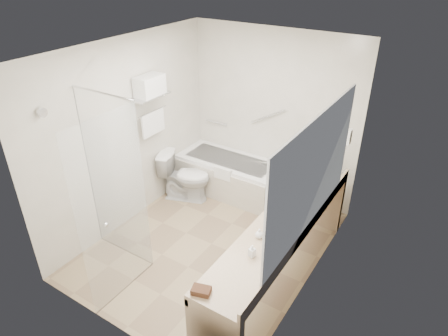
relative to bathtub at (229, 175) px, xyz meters
The scene contains 25 objects.
floor 1.36m from the bathtub, 68.05° to the right, with size 3.20×3.20×0.00m, color #9B8560.
ceiling 2.59m from the bathtub, 68.05° to the right, with size 2.60×3.20×0.10m, color white.
wall_back 1.15m from the bathtub, 35.84° to the left, with size 2.60×0.10×2.50m, color beige.
wall_front 3.04m from the bathtub, 80.02° to the right, with size 2.60×0.10×2.50m, color beige.
wall_left 1.77m from the bathtub, 122.86° to the right, with size 0.10×3.20×2.50m, color beige.
wall_right 2.39m from the bathtub, 34.55° to the right, with size 0.10×3.20×2.50m, color beige.
bathtub is the anchor object (origin of this frame).
grab_bar_short 0.87m from the bathtub, 144.55° to the left, with size 0.03×0.03×0.40m, color silver.
grab_bar_long 1.12m from the bathtub, 35.51° to the left, with size 0.03×0.03×0.60m, color silver.
shower_enclosure 2.31m from the bathtub, 93.47° to the right, with size 0.96×0.91×2.11m.
towel_shelf 1.85m from the bathtub, 127.02° to the right, with size 0.24×0.55×0.81m.
vanity_counter 2.09m from the bathtub, 42.35° to the right, with size 0.55×2.70×0.95m.
sink 1.92m from the bathtub, 32.47° to the right, with size 0.40×0.52×0.14m, color white.
faucet 2.07m from the bathtub, 30.20° to the right, with size 0.03×0.03×0.14m, color silver.
mirror 2.60m from the bathtub, 37.82° to the right, with size 0.02×2.00×1.20m, color #A8ADB4.
hairdryer_unit 2.12m from the bathtub, ahead, with size 0.08×0.10×0.18m, color silver.
toilet 0.71m from the bathtub, 129.87° to the right, with size 0.42×0.76×0.74m, color white.
amenity_basket 3.03m from the bathtub, 62.78° to the right, with size 0.16×0.11×0.05m, color #472719.
soap_bottle_a 2.57m from the bathtub, 53.30° to the right, with size 0.06×0.13×0.06m, color silver.
soap_bottle_b 2.32m from the bathtub, 50.54° to the right, with size 0.08×0.11×0.08m, color silver.
water_bottle_left 1.74m from the bathtub, 28.43° to the right, with size 0.07×0.07×0.21m.
water_bottle_mid 1.60m from the bathtub, 18.33° to the right, with size 0.06×0.06×0.21m.
water_bottle_right 1.68m from the bathtub, 25.40° to the right, with size 0.06×0.06×0.18m.
drinking_glass_near 1.73m from the bathtub, 19.00° to the right, with size 0.07×0.07×0.09m, color silver.
drinking_glass_far 1.93m from the bathtub, 43.07° to the right, with size 0.06×0.06×0.08m, color silver.
Camera 1 is at (2.33, -3.34, 3.43)m, focal length 32.00 mm.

